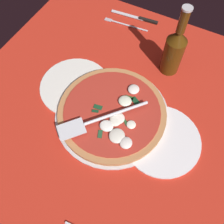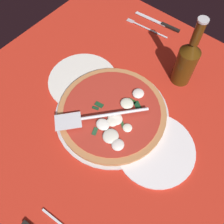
{
  "view_description": "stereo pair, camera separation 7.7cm",
  "coord_description": "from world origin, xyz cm",
  "views": [
    {
      "loc": [
        14.54,
        -31.08,
        69.4
      ],
      "look_at": [
        -2.74,
        1.81,
        2.06
      ],
      "focal_mm": 38.6,
      "sensor_mm": 36.0,
      "label": 1
    },
    {
      "loc": [
        20.93,
        -26.83,
        69.4
      ],
      "look_at": [
        -2.74,
        1.81,
        2.06
      ],
      "focal_mm": 38.6,
      "sensor_mm": 36.0,
      "label": 2
    }
  ],
  "objects": [
    {
      "name": "dinner_plate_left",
      "position": [
        -19.21,
        5.64,
        0.6
      ],
      "size": [
        24.25,
        24.25,
        1.0
      ],
      "primitive_type": "cylinder",
      "color": "white",
      "rests_on": "ground_plane"
    },
    {
      "name": "beer_bottle",
      "position": [
        6.56,
        28.16,
        9.86
      ],
      "size": [
        6.77,
        6.77,
        26.11
      ],
      "color": "#482B0A",
      "rests_on": "ground_plane"
    },
    {
      "name": "place_setting_far",
      "position": [
        -15.5,
        44.16,
        0.46
      ],
      "size": [
        20.55,
        14.23,
        1.4
      ],
      "rotation": [
        0.0,
        0.0,
        3.23
      ],
      "color": "silver",
      "rests_on": "ground_plane"
    },
    {
      "name": "dinner_plate_right",
      "position": [
        14.95,
        0.92,
        0.6
      ],
      "size": [
        23.94,
        23.94,
        1.0
      ],
      "primitive_type": "cylinder",
      "color": "white",
      "rests_on": "ground_plane"
    },
    {
      "name": "pizza_pan",
      "position": [
        -2.74,
        1.81,
        0.58
      ],
      "size": [
        36.81,
        36.81,
        0.96
      ],
      "primitive_type": "cylinder",
      "color": "silver",
      "rests_on": "ground_plane"
    },
    {
      "name": "checker_pattern",
      "position": [
        -0.0,
        0.0,
        0.05
      ],
      "size": [
        107.63,
        107.63,
        0.1
      ],
      "color": "silver",
      "rests_on": "ground_plane"
    },
    {
      "name": "pizza",
      "position": [
        -2.48,
        1.69,
        2.09
      ],
      "size": [
        34.81,
        34.81,
        3.29
      ],
      "color": "#BB7A48",
      "rests_on": "pizza_pan"
    },
    {
      "name": "pizza_server",
      "position": [
        -4.24,
        -3.38,
        4.72
      ],
      "size": [
        21.21,
        23.89,
        1.0
      ],
      "rotation": [
        0.0,
        0.0,
        4.0
      ],
      "color": "silver",
      "rests_on": "pizza"
    },
    {
      "name": "ground_plane",
      "position": [
        0.0,
        0.0,
        -0.4
      ],
      "size": [
        107.63,
        107.63,
        0.8
      ],
      "primitive_type": "cube",
      "color": "red"
    }
  ]
}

